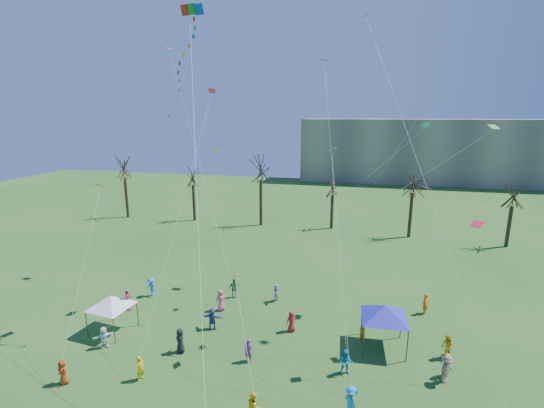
% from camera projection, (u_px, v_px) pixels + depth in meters
% --- Properties ---
extents(distant_building, '(60.00, 14.00, 15.00)m').
position_uv_depth(distant_building, '(428.00, 151.00, 91.45)').
color(distant_building, gray).
rests_on(distant_building, ground).
extents(bare_tree_row, '(69.57, 7.84, 10.70)m').
position_uv_depth(bare_tree_row, '(312.00, 183.00, 52.78)').
color(bare_tree_row, black).
rests_on(bare_tree_row, ground).
extents(big_box_kite, '(3.86, 7.64, 25.18)m').
position_uv_depth(big_box_kite, '(186.00, 70.00, 25.82)').
color(big_box_kite, red).
rests_on(big_box_kite, ground).
extents(canopy_tent_white, '(3.85, 3.85, 2.91)m').
position_uv_depth(canopy_tent_white, '(111.00, 301.00, 28.31)').
color(canopy_tent_white, '#3F3F44').
rests_on(canopy_tent_white, ground).
extents(canopy_tent_blue, '(4.35, 4.35, 3.26)m').
position_uv_depth(canopy_tent_blue, '(385.00, 311.00, 26.27)').
color(canopy_tent_blue, '#3F3F44').
rests_on(canopy_tent_blue, ground).
extents(festival_crowd, '(26.81, 15.09, 1.85)m').
position_uv_depth(festival_crowd, '(264.00, 334.00, 26.91)').
color(festival_crowd, '#B33A16').
rests_on(festival_crowd, ground).
extents(small_kites_aloft, '(27.78, 17.87, 33.84)m').
position_uv_depth(small_kites_aloft, '(308.00, 141.00, 27.70)').
color(small_kites_aloft, '#EF410C').
rests_on(small_kites_aloft, ground).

